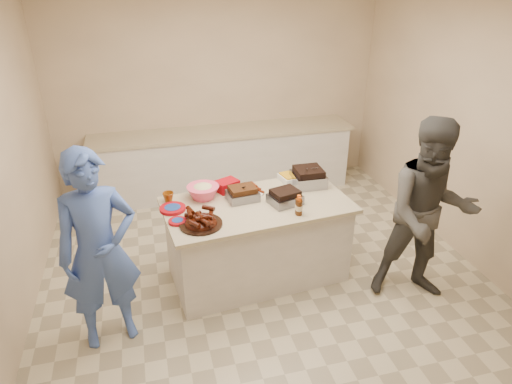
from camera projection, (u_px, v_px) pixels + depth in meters
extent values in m
cube|color=#47230F|center=(243.00, 200.00, 4.50)|extent=(0.32, 0.26, 0.09)
cube|color=black|center=(285.00, 203.00, 4.43)|extent=(0.34, 0.31, 0.09)
cube|color=gray|center=(308.00, 185.00, 4.80)|extent=(0.33, 0.33, 0.13)
cylinder|color=silver|center=(250.00, 193.00, 4.62)|extent=(0.36, 0.36, 0.05)
cube|color=gold|center=(294.00, 180.00, 4.92)|extent=(0.34, 0.27, 0.08)
cylinder|color=#3D1D09|center=(299.00, 215.00, 4.23)|extent=(0.07, 0.07, 0.18)
cylinder|color=#3D1D09|center=(298.00, 214.00, 4.25)|extent=(0.07, 0.07, 0.19)
cylinder|color=#E1C200|center=(232.00, 196.00, 4.58)|extent=(0.05, 0.05, 0.11)
imported|color=silver|center=(243.00, 200.00, 4.49)|extent=(0.12, 0.05, 0.12)
cylinder|color=#97060F|center=(173.00, 210.00, 4.31)|extent=(0.27, 0.27, 0.03)
cylinder|color=#97060F|center=(178.00, 222.00, 4.11)|extent=(0.18, 0.18, 0.02)
imported|color=#84410B|center=(169.00, 202.00, 4.46)|extent=(0.12, 0.11, 0.11)
cube|color=#97060F|center=(227.00, 190.00, 4.68)|extent=(0.27, 0.24, 0.11)
imported|color=#4260B4|center=(114.00, 334.00, 4.03)|extent=(0.99, 1.85, 0.42)
imported|color=#494742|center=(414.00, 292.00, 4.56)|extent=(1.35, 1.97, 0.68)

